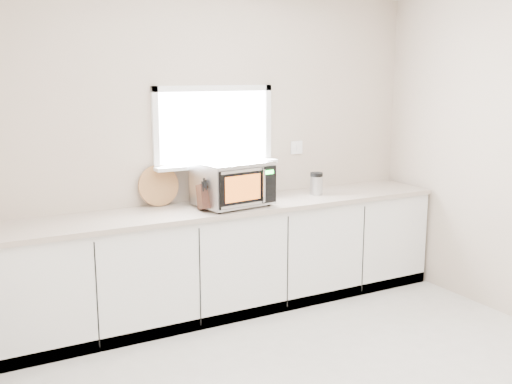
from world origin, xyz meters
TOP-DOWN VIEW (x-y plane):
  - back_wall at (0.00, 2.00)m, footprint 4.00×0.17m
  - cabinets at (0.00, 1.70)m, footprint 3.92×0.60m
  - countertop at (0.00, 1.69)m, footprint 3.92×0.64m
  - microwave at (0.02, 1.64)m, footprint 0.63×0.52m
  - knife_block at (-0.27, 1.59)m, footprint 0.11×0.20m
  - cutting_board at (-0.52, 1.94)m, footprint 0.34×0.08m
  - coffee_grinder at (0.89, 1.71)m, footprint 0.15×0.15m

SIDE VIEW (x-z plane):
  - cabinets at x=0.00m, z-range 0.00..0.88m
  - countertop at x=0.00m, z-range 0.88..0.92m
  - coffee_grinder at x=0.89m, z-range 0.92..1.12m
  - knife_block at x=-0.27m, z-range 0.90..1.17m
  - cutting_board at x=-0.52m, z-range 0.92..1.26m
  - microwave at x=0.02m, z-range 0.93..1.30m
  - back_wall at x=0.00m, z-range 0.01..2.71m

